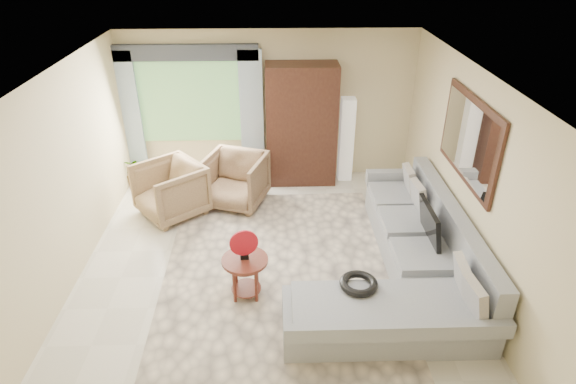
{
  "coord_description": "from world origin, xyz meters",
  "views": [
    {
      "loc": [
        0.09,
        -5.04,
        4.01
      ],
      "look_at": [
        0.25,
        0.35,
        1.05
      ],
      "focal_mm": 30.0,
      "sensor_mm": 36.0,
      "label": 1
    }
  ],
  "objects_px": {
    "sectional_sofa": "(410,263)",
    "armchair_right": "(235,180)",
    "coffee_table": "(246,277)",
    "armchair_left": "(170,190)",
    "tv_screen": "(430,223)",
    "floor_lamp": "(346,140)",
    "armoire": "(301,125)",
    "potted_plant": "(133,171)"
  },
  "relations": [
    {
      "from": "sectional_sofa",
      "to": "armchair_right",
      "type": "height_order",
      "value": "sectional_sofa"
    },
    {
      "from": "coffee_table",
      "to": "armchair_left",
      "type": "xyz_separation_m",
      "value": [
        -1.26,
        1.99,
        0.14
      ]
    },
    {
      "from": "sectional_sofa",
      "to": "tv_screen",
      "type": "distance_m",
      "value": 0.57
    },
    {
      "from": "armchair_left",
      "to": "coffee_table",
      "type": "bearing_deg",
      "value": -7.06
    },
    {
      "from": "armchair_left",
      "to": "armchair_right",
      "type": "relative_size",
      "value": 1.01
    },
    {
      "from": "armchair_left",
      "to": "floor_lamp",
      "type": "height_order",
      "value": "floor_lamp"
    },
    {
      "from": "tv_screen",
      "to": "armchair_left",
      "type": "bearing_deg",
      "value": 157.15
    },
    {
      "from": "coffee_table",
      "to": "armoire",
      "type": "height_order",
      "value": "armoire"
    },
    {
      "from": "armchair_left",
      "to": "potted_plant",
      "type": "bearing_deg",
      "value": 179.48
    },
    {
      "from": "tv_screen",
      "to": "coffee_table",
      "type": "relative_size",
      "value": 1.33
    },
    {
      "from": "tv_screen",
      "to": "armoire",
      "type": "distance_m",
      "value": 3.06
    },
    {
      "from": "tv_screen",
      "to": "floor_lamp",
      "type": "height_order",
      "value": "floor_lamp"
    },
    {
      "from": "armchair_left",
      "to": "tv_screen",
      "type": "bearing_deg",
      "value": 27.68
    },
    {
      "from": "sectional_sofa",
      "to": "armchair_left",
      "type": "bearing_deg",
      "value": 152.05
    },
    {
      "from": "sectional_sofa",
      "to": "armchair_right",
      "type": "relative_size",
      "value": 3.69
    },
    {
      "from": "coffee_table",
      "to": "floor_lamp",
      "type": "height_order",
      "value": "floor_lamp"
    },
    {
      "from": "coffee_table",
      "to": "armchair_left",
      "type": "distance_m",
      "value": 2.36
    },
    {
      "from": "floor_lamp",
      "to": "sectional_sofa",
      "type": "bearing_deg",
      "value": -81.67
    },
    {
      "from": "armoire",
      "to": "potted_plant",
      "type": "bearing_deg",
      "value": -178.9
    },
    {
      "from": "tv_screen",
      "to": "potted_plant",
      "type": "xyz_separation_m",
      "value": [
        -4.47,
        2.59,
        -0.47
      ]
    },
    {
      "from": "armoire",
      "to": "coffee_table",
      "type": "bearing_deg",
      "value": -105.06
    },
    {
      "from": "sectional_sofa",
      "to": "armoire",
      "type": "height_order",
      "value": "armoire"
    },
    {
      "from": "armchair_right",
      "to": "armoire",
      "type": "bearing_deg",
      "value": 54.97
    },
    {
      "from": "floor_lamp",
      "to": "tv_screen",
      "type": "bearing_deg",
      "value": -75.49
    },
    {
      "from": "armchair_right",
      "to": "armoire",
      "type": "distance_m",
      "value": 1.52
    },
    {
      "from": "coffee_table",
      "to": "sectional_sofa",
      "type": "bearing_deg",
      "value": 5.99
    },
    {
      "from": "armchair_left",
      "to": "potted_plant",
      "type": "xyz_separation_m",
      "value": [
        -0.87,
        1.07,
        -0.18
      ]
    },
    {
      "from": "coffee_table",
      "to": "armoire",
      "type": "bearing_deg",
      "value": 74.94
    },
    {
      "from": "tv_screen",
      "to": "potted_plant",
      "type": "height_order",
      "value": "tv_screen"
    },
    {
      "from": "sectional_sofa",
      "to": "armchair_left",
      "type": "relative_size",
      "value": 3.66
    },
    {
      "from": "sectional_sofa",
      "to": "tv_screen",
      "type": "relative_size",
      "value": 4.68
    },
    {
      "from": "sectional_sofa",
      "to": "armoire",
      "type": "xyz_separation_m",
      "value": [
        -1.23,
        2.9,
        0.77
      ]
    },
    {
      "from": "potted_plant",
      "to": "floor_lamp",
      "type": "bearing_deg",
      "value": 1.78
    },
    {
      "from": "sectional_sofa",
      "to": "floor_lamp",
      "type": "bearing_deg",
      "value": 98.33
    },
    {
      "from": "sectional_sofa",
      "to": "potted_plant",
      "type": "xyz_separation_m",
      "value": [
        -4.2,
        2.84,
        -0.03
      ]
    },
    {
      "from": "tv_screen",
      "to": "armchair_left",
      "type": "xyz_separation_m",
      "value": [
        -3.6,
        1.52,
        -0.29
      ]
    },
    {
      "from": "sectional_sofa",
      "to": "tv_screen",
      "type": "xyz_separation_m",
      "value": [
        0.27,
        0.25,
        0.44
      ]
    },
    {
      "from": "coffee_table",
      "to": "armchair_right",
      "type": "bearing_deg",
      "value": 96.87
    },
    {
      "from": "tv_screen",
      "to": "potted_plant",
      "type": "distance_m",
      "value": 5.18
    },
    {
      "from": "sectional_sofa",
      "to": "potted_plant",
      "type": "bearing_deg",
      "value": 145.92
    },
    {
      "from": "armchair_right",
      "to": "potted_plant",
      "type": "bearing_deg",
      "value": 176.29
    },
    {
      "from": "armoire",
      "to": "armchair_left",
      "type": "bearing_deg",
      "value": -151.72
    }
  ]
}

